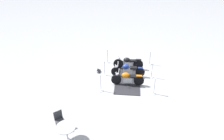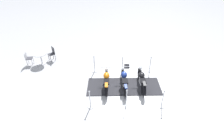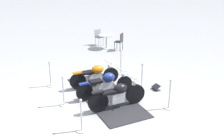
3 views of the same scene
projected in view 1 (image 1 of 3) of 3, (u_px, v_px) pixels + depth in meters
The scene contains 14 objects.
ground_plane at pixel (128, 76), 13.46m from camera, with size 80.00×80.00×0.00m, color #B2B2B7.
display_platform at pixel (128, 76), 13.45m from camera, with size 4.19×1.58×0.03m, color #28282D.
motorcycle_black at pixel (128, 63), 14.05m from camera, with size 1.29×1.82×1.02m.
motorcycle_navy at pixel (127, 70), 13.21m from camera, with size 1.33×1.95×0.91m.
motorcycle_copper at pixel (127, 78), 12.37m from camera, with size 1.26×1.77×0.94m.
stanchion_right_rear at pixel (101, 86), 11.88m from camera, with size 0.33×0.33×1.14m.
stanchion_left_rear at pixel (154, 89), 11.64m from camera, with size 0.31×0.31×1.06m.
stanchion_right_mid at pixel (105, 71), 13.40m from camera, with size 0.32×0.32×1.08m.
stanchion_right_front at pixel (107, 58), 14.91m from camera, with size 0.31×0.31×1.08m.
stanchion_left_mid at pixel (152, 73), 13.15m from camera, with size 0.33×0.33×1.10m.
stanchion_left_front at pixel (150, 61), 14.69m from camera, with size 0.35×0.35×1.05m.
info_placard at pixel (99, 71), 13.88m from camera, with size 0.42×0.38×0.20m.
cafe_table at pixel (66, 130), 8.68m from camera, with size 0.87×0.87×0.78m.
cafe_chair_near_table at pixel (59, 119), 9.28m from camera, with size 0.43×0.43×0.97m.
Camera 1 is at (-9.34, 6.45, 7.33)m, focal length 31.84 mm.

